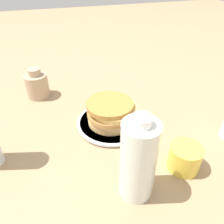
{
  "coord_description": "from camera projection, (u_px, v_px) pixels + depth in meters",
  "views": [
    {
      "loc": [
        0.17,
        0.53,
        0.43
      ],
      "look_at": [
        0.01,
        0.01,
        0.05
      ],
      "focal_mm": 35.0,
      "sensor_mm": 36.0,
      "label": 1
    }
  ],
  "objects": [
    {
      "name": "juice_glass",
      "position": [
        185.0,
        158.0,
        0.53
      ],
      "size": [
        0.08,
        0.08,
        0.07
      ],
      "color": "yellow",
      "rests_on": "ground_plane"
    },
    {
      "name": "plate",
      "position": [
        112.0,
        122.0,
        0.69
      ],
      "size": [
        0.22,
        0.22,
        0.01
      ],
      "color": "silver",
      "rests_on": "ground_plane"
    },
    {
      "name": "water_bottle_near",
      "position": [
        138.0,
        160.0,
        0.44
      ],
      "size": [
        0.08,
        0.08,
        0.21
      ],
      "color": "silver",
      "rests_on": "ground_plane"
    },
    {
      "name": "ground_plane",
      "position": [
        113.0,
        121.0,
        0.71
      ],
      "size": [
        4.0,
        4.0,
        0.0
      ],
      "primitive_type": "plane",
      "color": "#9E7F5B"
    },
    {
      "name": "cream_jug",
      "position": [
        37.0,
        85.0,
        0.81
      ],
      "size": [
        0.08,
        0.08,
        0.11
      ],
      "color": "tan",
      "rests_on": "ground_plane"
    },
    {
      "name": "pancake_stack",
      "position": [
        111.0,
        112.0,
        0.67
      ],
      "size": [
        0.15,
        0.15,
        0.07
      ],
      "color": "tan",
      "rests_on": "plate"
    }
  ]
}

